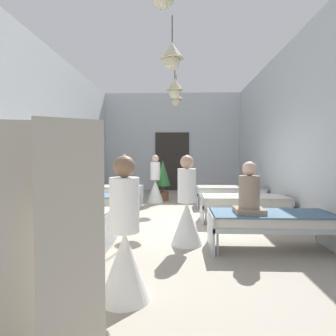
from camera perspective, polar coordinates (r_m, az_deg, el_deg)
name	(u,v)px	position (r m, az deg, el deg)	size (l,w,h in m)	color
ground_plane	(166,223)	(6.73, -0.44, -10.55)	(6.17, 12.13, 0.10)	#9E9384
room_shell	(168,134)	(7.80, 0.00, 6.61)	(5.97, 11.73, 4.03)	silver
bed_left_row_0	(53,219)	(5.18, -21.29, -9.18)	(1.90, 0.84, 0.57)	#B7BCC1
bed_right_row_0	(270,221)	(4.97, 19.14, -9.64)	(1.90, 0.84, 0.57)	#B7BCC1
bed_left_row_1	(89,201)	(6.94, -14.98, -6.14)	(1.90, 0.84, 0.57)	#B7BCC1
bed_right_row_1	(244,202)	(6.78, 14.45, -6.33)	(1.90, 0.84, 0.57)	#B7BCC1
bed_left_row_2	(109,191)	(8.75, -11.29, -4.30)	(1.90, 0.84, 0.57)	#B7BCC1
bed_right_row_2	(230,191)	(8.63, 11.77, -4.40)	(1.90, 0.84, 0.57)	#B7BCC1
nurse_near_aisle	(125,248)	(3.13, -8.33, -15.10)	(0.52, 0.52, 1.49)	white
nurse_mid_aisle	(187,213)	(4.91, 3.63, -8.58)	(0.52, 0.52, 1.49)	white
nurse_far_aisle	(155,185)	(9.20, -2.46, -3.36)	(0.52, 0.52, 1.49)	white
patient_seated_primary	(249,194)	(4.75, 15.37, -4.89)	(0.44, 0.44, 0.80)	gray
potted_plant	(163,177)	(9.48, -1.01, -1.70)	(0.49, 0.49, 1.32)	brown
privacy_screen	(7,254)	(2.20, -28.58, -14.34)	(1.24, 0.26, 1.70)	#BCB29E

